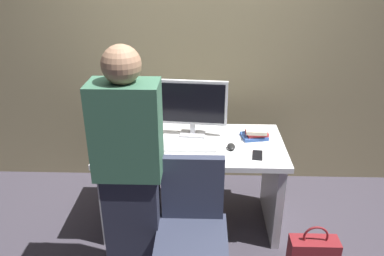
{
  "coord_description": "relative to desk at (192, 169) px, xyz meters",
  "views": [
    {
      "loc": [
        0.08,
        -2.64,
        2.07
      ],
      "look_at": [
        0.0,
        -0.05,
        0.89
      ],
      "focal_mm": 35.87,
      "sensor_mm": 36.0,
      "label": 1
    }
  ],
  "objects": [
    {
      "name": "keyboard",
      "position": [
        -0.03,
        -0.1,
        0.24
      ],
      "size": [
        0.43,
        0.13,
        0.02
      ],
      "primitive_type": "cube",
      "rotation": [
        0.0,
        0.0,
        -0.0
      ],
      "color": "white",
      "rests_on": "desk"
    },
    {
      "name": "person_at_desk",
      "position": [
        -0.36,
        -0.65,
        0.33
      ],
      "size": [
        0.4,
        0.24,
        1.64
      ],
      "color": "#262838",
      "rests_on": "ground"
    },
    {
      "name": "book_stack",
      "position": [
        0.5,
        0.11,
        0.27
      ],
      "size": [
        0.22,
        0.19,
        0.08
      ],
      "color": "#3359A5",
      "rests_on": "desk"
    },
    {
      "name": "cup_by_monitor",
      "position": [
        -0.38,
        0.19,
        0.27
      ],
      "size": [
        0.06,
        0.06,
        0.09
      ],
      "primitive_type": "cylinder",
      "color": "white",
      "rests_on": "desk"
    },
    {
      "name": "mouse",
      "position": [
        0.29,
        -0.08,
        0.25
      ],
      "size": [
        0.06,
        0.1,
        0.03
      ],
      "primitive_type": "ellipsoid",
      "color": "black",
      "rests_on": "desk"
    },
    {
      "name": "office_chair",
      "position": [
        0.02,
        -0.72,
        -0.08
      ],
      "size": [
        0.52,
        0.52,
        0.94
      ],
      "color": "black",
      "rests_on": "ground"
    },
    {
      "name": "handbag",
      "position": [
        0.87,
        -0.52,
        -0.37
      ],
      "size": [
        0.34,
        0.14,
        0.38
      ],
      "color": "maroon",
      "rests_on": "ground"
    },
    {
      "name": "wall_back",
      "position": [
        0.0,
        0.79,
        0.99
      ],
      "size": [
        6.4,
        0.1,
        3.0
      ],
      "primitive_type": "cube",
      "color": "#8C7F5B",
      "rests_on": "ground"
    },
    {
      "name": "monitor",
      "position": [
        0.0,
        0.15,
        0.49
      ],
      "size": [
        0.54,
        0.16,
        0.46
      ],
      "color": "silver",
      "rests_on": "desk"
    },
    {
      "name": "ground_plane",
      "position": [
        0.0,
        0.0,
        -0.51
      ],
      "size": [
        9.0,
        9.0,
        0.0
      ],
      "primitive_type": "plane",
      "color": "#3D3842"
    },
    {
      "name": "desk",
      "position": [
        0.0,
        0.0,
        0.0
      ],
      "size": [
        1.41,
        0.74,
        0.74
      ],
      "color": "white",
      "rests_on": "ground"
    },
    {
      "name": "cell_phone",
      "position": [
        0.48,
        -0.19,
        0.23
      ],
      "size": [
        0.09,
        0.15,
        0.01
      ],
      "primitive_type": "cube",
      "rotation": [
        0.0,
        0.0,
        -0.14
      ],
      "color": "black",
      "rests_on": "desk"
    },
    {
      "name": "cup_near_keyboard",
      "position": [
        -0.38,
        -0.05,
        0.28
      ],
      "size": [
        0.06,
        0.06,
        0.1
      ],
      "primitive_type": "cylinder",
      "color": "#D84C3F",
      "rests_on": "desk"
    }
  ]
}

